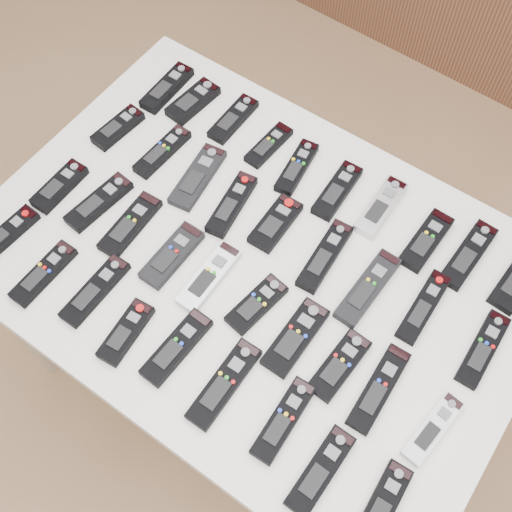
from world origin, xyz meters
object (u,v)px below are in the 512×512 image
Objects in this scene: remote_29 at (6,235)px; remote_32 at (126,332)px; remote_3 at (269,145)px; remote_25 at (295,337)px; remote_27 at (379,388)px; remote_34 at (224,384)px; remote_0 at (167,88)px; remote_19 at (60,186)px; remote_20 at (99,202)px; remote_23 at (209,277)px; remote_12 at (198,177)px; remote_16 at (368,288)px; remote_22 at (172,255)px; remote_24 at (257,304)px; remote_33 at (177,347)px; remote_2 at (233,119)px; remote_1 at (193,101)px; remote_37 at (383,505)px; remote_21 at (130,225)px; remote_7 at (426,240)px; remote_14 at (276,223)px; remote_5 at (337,191)px; remote_10 at (118,128)px; remote_18 at (483,349)px; remote_11 at (162,151)px; remote_31 at (95,290)px; remote_17 at (424,307)px; remote_4 at (297,167)px; remote_6 at (381,207)px; remote_15 at (325,256)px; remote_36 at (321,471)px; table at (256,272)px; remote_26 at (339,365)px; remote_28 at (433,429)px; remote_8 at (468,255)px.

remote_32 is at bearing -0.15° from remote_29.
remote_3 is 0.52m from remote_25.
remote_27 and remote_34 have the same top height.
remote_0 is at bearing 136.22° from remote_34.
remote_20 is (0.11, 0.02, -0.00)m from remote_19.
remote_32 is at bearing -107.96° from remote_23.
remote_23 is (0.19, -0.20, 0.00)m from remote_12.
remote_32 is (0.38, -0.02, 0.00)m from remote_29.
remote_16 reaches higher than remote_27.
remote_22 is (-0.40, -0.18, 0.00)m from remote_16.
remote_24 is 0.20m from remote_33.
remote_32 is at bearing -75.54° from remote_2.
remote_34 is at bearing -15.53° from remote_19.
remote_37 is at bearing -27.34° from remote_1.
remote_0 is at bearing 114.77° from remote_21.
remote_14 is at bearing -151.12° from remote_7.
remote_20 is at bearing -151.23° from remote_7.
remote_25 is at bearing -73.99° from remote_5.
remote_24 is at bearing -13.93° from remote_10.
remote_29 is at bearing -160.86° from remote_18.
remote_25 is (0.54, -0.22, 0.00)m from remote_11.
remote_25 is at bearing 20.74° from remote_31.
remote_5 is 0.17m from remote_14.
remote_4 is at bearing 159.04° from remote_17.
remote_1 reaches higher than remote_34.
remote_6 is at bearing 4.96° from remote_1.
remote_15 is at bearing 45.63° from remote_23.
remote_33 is 0.38m from remote_36.
remote_22 is at bearing 159.56° from remote_36.
table is at bearing 62.54° from remote_32.
remote_26 is at bearing -89.46° from remote_7.
remote_15 is 1.04× the size of remote_31.
remote_4 is 0.96× the size of remote_22.
remote_11 is 0.94× the size of remote_23.
remote_19 is at bearing -93.11° from remote_0.
remote_11 and remote_25 have the same top height.
remote_23 is at bearing 42.61° from remote_31.
remote_28 is at bearing -6.98° from remote_10.
remote_0 is at bearing 169.53° from remote_4.
remote_10 is 0.72m from remote_25.
remote_36 reaches higher than remote_18.
remote_12 is at bearing 148.87° from remote_37.
remote_25 is (0.19, -0.21, 0.00)m from remote_14.
remote_0 reaches higher than remote_23.
remote_18 is at bearing -14.66° from remote_2.
remote_16 is (-0.14, -0.20, 0.00)m from remote_8.
remote_6 reaches higher than remote_31.
remote_22 is 0.19m from remote_31.
remote_7 is at bearing 77.07° from remote_16.
remote_8 and remote_28 have the same top height.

